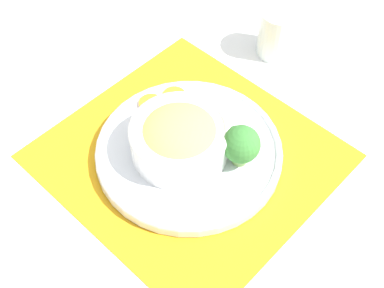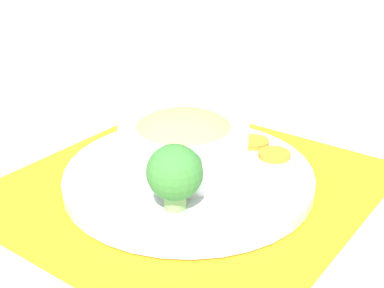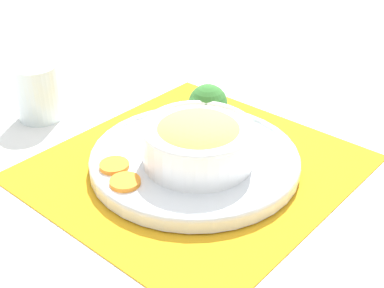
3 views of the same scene
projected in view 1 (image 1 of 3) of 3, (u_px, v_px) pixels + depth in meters
name	position (u px, v px, depth m)	size (l,w,h in m)	color
ground_plane	(189.00, 156.00, 0.84)	(4.00, 4.00, 0.00)	white
placemat	(189.00, 156.00, 0.84)	(0.43, 0.42, 0.00)	orange
plate	(189.00, 151.00, 0.83)	(0.29, 0.29, 0.02)	silver
bowl	(180.00, 137.00, 0.80)	(0.15, 0.15, 0.07)	white
broccoli_floret	(241.00, 144.00, 0.78)	(0.06, 0.06, 0.07)	#84AD5B
carrot_slice_near	(174.00, 96.00, 0.89)	(0.04, 0.04, 0.01)	orange
carrot_slice_middle	(151.00, 104.00, 0.88)	(0.04, 0.04, 0.01)	orange
water_glass	(278.00, 35.00, 0.96)	(0.07, 0.07, 0.09)	silver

